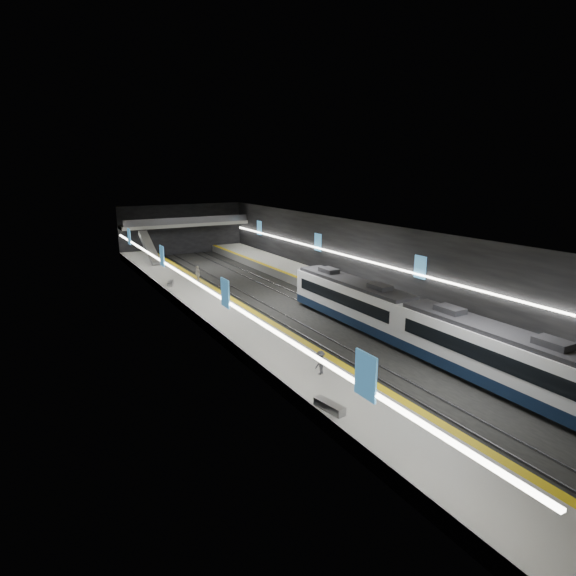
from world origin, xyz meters
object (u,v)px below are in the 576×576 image
passenger_left_b (320,363)px  bench_left_near (329,407)px  train (410,322)px  escalator (149,248)px  bench_left_far (170,283)px  passenger_left_a (198,274)px  bench_right_far (349,279)px  bench_right_near (458,315)px  passenger_right_a (557,355)px

passenger_left_b → bench_left_near: bearing=38.6°
train → escalator: escalator is taller
bench_left_far → passenger_left_a: size_ratio=0.96×
bench_right_far → passenger_left_b: (-16.86, -20.01, 0.54)m
train → bench_left_near: size_ratio=15.17×
escalator → bench_right_near: bearing=-66.6°
bench_right_near → bench_right_far: 15.96m
passenger_left_a → bench_left_near: bearing=-9.5°
escalator → passenger_right_a: escalator is taller
passenger_right_a → passenger_left_b: bearing=63.4°
train → bench_left_far: train is taller
passenger_left_b → bench_right_far: bearing=-154.5°
bench_right_far → passenger_right_a: 26.65m
escalator → passenger_right_a: 51.91m
bench_left_far → bench_right_near: size_ratio=0.92×
train → bench_left_far: (-11.50, 25.56, -0.97)m
train → escalator: 42.03m
bench_left_near → passenger_left_a: 32.05m
bench_right_near → passenger_left_b: size_ratio=1.32×
passenger_right_a → passenger_left_a: bearing=18.6°
bench_left_far → bench_right_near: (18.50, -24.04, 0.02)m
passenger_right_a → passenger_left_b: 15.66m
passenger_left_a → passenger_left_b: size_ratio=1.26×
passenger_right_a → train: bearing=23.9°
escalator → passenger_left_a: size_ratio=4.11×
passenger_left_b → escalator: bearing=-114.2°
bench_left_near → passenger_left_a: passenger_left_a is taller
train → passenger_left_a: (-8.45, 25.11, -0.22)m
bench_right_near → passenger_left_a: passenger_left_a is taller
bench_left_near → passenger_left_b: passenger_left_b is taller
bench_left_far → passenger_left_a: (3.05, -0.45, 0.74)m
train → bench_right_far: bearing=68.2°
bench_right_far → passenger_left_a: 17.25m
bench_left_near → passenger_left_a: size_ratio=1.02×
bench_right_far → passenger_right_a: bearing=-104.8°
escalator → passenger_left_b: escalator is taller
escalator → passenger_right_a: size_ratio=5.23×
bench_right_near → passenger_right_a: (-2.61, -10.56, 0.52)m
bench_left_near → passenger_right_a: passenger_right_a is taller
bench_left_near → bench_right_far: 30.78m
train → escalator: bearing=103.8°
bench_right_far → bench_left_far: bearing=147.2°
passenger_right_a → bench_left_far: bearing=22.7°
bench_left_near → bench_right_near: 20.72m
train → bench_left_far: 28.04m
bench_left_near → passenger_left_a: (3.55, 31.85, 0.73)m
escalator → passenger_left_a: escalator is taller
train → bench_right_near: size_ratio=14.73×
escalator → passenger_left_b: 43.36m
escalator → bench_right_near: escalator is taller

